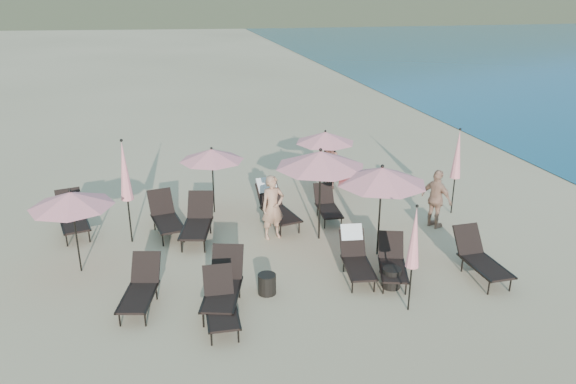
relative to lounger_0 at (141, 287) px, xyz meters
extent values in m
plane|color=#D6BA8C|center=(4.23, -0.41, -0.44)|extent=(800.00, 800.00, 0.00)
cube|color=black|center=(-0.07, -0.27, -0.09)|extent=(0.87, 1.29, 0.05)
cube|color=black|center=(0.12, 0.50, 0.20)|extent=(0.70, 0.58, 0.61)
cylinder|color=black|center=(-0.43, -0.68, -0.27)|extent=(0.04, 0.04, 0.33)
cylinder|color=black|center=(-0.19, 0.30, -0.27)|extent=(0.04, 0.04, 0.33)
cylinder|color=black|center=(0.07, -0.80, -0.27)|extent=(0.04, 0.04, 0.33)
cylinder|color=black|center=(0.31, 0.18, -0.27)|extent=(0.04, 0.04, 0.33)
cube|color=black|center=(-0.34, -0.15, -0.08)|extent=(0.35, 1.30, 0.04)
cube|color=black|center=(0.23, -0.29, -0.08)|extent=(0.35, 1.30, 0.04)
cube|color=black|center=(1.62, -0.66, -0.05)|extent=(1.03, 1.46, 0.06)
cube|color=black|center=(1.87, 0.20, 0.27)|extent=(0.80, 0.67, 0.68)
cylinder|color=black|center=(1.19, -1.10, -0.25)|extent=(0.04, 0.04, 0.37)
cylinder|color=black|center=(1.51, -0.02, -0.25)|extent=(0.04, 0.04, 0.37)
cylinder|color=black|center=(1.74, -1.26, -0.25)|extent=(0.04, 0.04, 0.37)
cylinder|color=black|center=(2.06, -0.18, -0.25)|extent=(0.04, 0.04, 0.37)
cube|color=black|center=(1.32, -0.51, -0.04)|extent=(0.46, 1.44, 0.04)
cube|color=black|center=(1.95, -0.70, -0.04)|extent=(0.46, 1.44, 0.04)
cube|color=black|center=(1.55, -1.27, -0.09)|extent=(0.65, 1.20, 0.05)
cube|color=black|center=(1.58, -0.47, 0.20)|extent=(0.63, 0.47, 0.61)
cylinder|color=black|center=(1.28, -1.75, -0.27)|extent=(0.04, 0.04, 0.34)
cylinder|color=black|center=(1.31, -0.73, -0.27)|extent=(0.04, 0.04, 0.34)
cylinder|color=black|center=(1.79, -1.77, -0.27)|extent=(0.04, 0.04, 0.34)
cylinder|color=black|center=(1.83, -0.75, -0.27)|extent=(0.04, 0.04, 0.34)
cube|color=black|center=(1.26, -1.21, -0.08)|extent=(0.09, 1.33, 0.04)
cube|color=black|center=(1.85, -1.23, -0.08)|extent=(0.09, 1.33, 0.04)
cube|color=black|center=(4.81, -0.13, -0.11)|extent=(0.74, 1.21, 0.05)
cube|color=black|center=(4.92, 0.63, 0.17)|extent=(0.64, 0.51, 0.59)
cylinder|color=black|center=(4.51, -0.57, -0.28)|extent=(0.03, 0.03, 0.32)
cylinder|color=black|center=(4.64, 0.40, -0.28)|extent=(0.03, 0.03, 0.32)
cylinder|color=black|center=(5.00, -0.63, -0.28)|extent=(0.03, 0.03, 0.32)
cylinder|color=black|center=(5.13, 0.34, -0.28)|extent=(0.03, 0.03, 0.32)
cube|color=black|center=(4.54, -0.05, -0.10)|extent=(0.21, 1.28, 0.04)
cube|color=black|center=(5.10, -0.12, -0.10)|extent=(0.21, 1.28, 0.04)
cube|color=silver|center=(4.94, 0.77, 0.40)|extent=(0.54, 0.33, 0.35)
cube|color=black|center=(5.54, -0.38, -0.11)|extent=(0.91, 1.25, 0.05)
cube|color=black|center=(5.78, 0.34, 0.17)|extent=(0.69, 0.59, 0.58)
cylinder|color=black|center=(5.16, -0.75, -0.28)|extent=(0.03, 0.03, 0.32)
cylinder|color=black|center=(5.46, 0.17, -0.28)|extent=(0.03, 0.03, 0.32)
cylinder|color=black|center=(5.62, -0.91, -0.28)|extent=(0.03, 0.03, 0.32)
cylinder|color=black|center=(5.93, 0.01, -0.28)|extent=(0.03, 0.03, 0.32)
cube|color=black|center=(5.29, -0.25, -0.10)|extent=(0.43, 1.22, 0.04)
cube|color=black|center=(5.82, -0.43, -0.10)|extent=(0.43, 1.22, 0.04)
cube|color=black|center=(7.65, -0.79, -0.07)|extent=(0.68, 1.27, 0.05)
cube|color=black|center=(7.63, 0.05, 0.24)|extent=(0.66, 0.49, 0.65)
cylinder|color=black|center=(7.39, -1.33, -0.26)|extent=(0.04, 0.04, 0.36)
cylinder|color=black|center=(7.37, -0.24, -0.26)|extent=(0.04, 0.04, 0.36)
cylinder|color=black|center=(7.94, -1.31, -0.26)|extent=(0.04, 0.04, 0.36)
cylinder|color=black|center=(7.91, -0.23, -0.26)|extent=(0.04, 0.04, 0.36)
cube|color=black|center=(7.34, -0.75, -0.06)|extent=(0.08, 1.42, 0.04)
cube|color=black|center=(7.97, -0.73, -0.06)|extent=(0.08, 1.42, 0.04)
cube|color=black|center=(-1.75, 3.97, -0.06)|extent=(0.94, 1.41, 0.05)
cube|color=black|center=(-1.94, 4.82, 0.26)|extent=(0.76, 0.62, 0.67)
cylinder|color=black|center=(-1.90, 3.38, -0.25)|extent=(0.04, 0.04, 0.37)
cylinder|color=black|center=(-2.14, 4.46, -0.25)|extent=(0.04, 0.04, 0.37)
cylinder|color=black|center=(-1.35, 3.50, -0.25)|extent=(0.04, 0.04, 0.37)
cylinder|color=black|center=(-1.60, 4.59, -0.25)|extent=(0.04, 0.04, 0.37)
cube|color=black|center=(-2.07, 3.95, -0.05)|extent=(0.36, 1.43, 0.04)
cube|color=black|center=(-1.44, 4.09, -0.05)|extent=(0.36, 1.43, 0.04)
cube|color=black|center=(0.70, 3.38, -0.07)|extent=(0.87, 1.37, 0.05)
cube|color=black|center=(0.55, 4.23, 0.25)|extent=(0.73, 0.59, 0.66)
cylinder|color=black|center=(0.52, 2.81, -0.26)|extent=(0.04, 0.04, 0.36)
cylinder|color=black|center=(0.33, 3.89, -0.26)|extent=(0.04, 0.04, 0.36)
cylinder|color=black|center=(1.07, 2.91, -0.26)|extent=(0.04, 0.04, 0.36)
cylinder|color=black|center=(0.87, 3.99, -0.26)|extent=(0.04, 0.04, 0.36)
cube|color=black|center=(0.38, 3.38, -0.06)|extent=(0.30, 1.42, 0.04)
cube|color=black|center=(1.00, 3.49, -0.06)|extent=(0.30, 1.42, 0.04)
cube|color=black|center=(1.39, 2.80, -0.05)|extent=(0.99, 1.46, 0.06)
cube|color=black|center=(1.60, 3.67, 0.28)|extent=(0.79, 0.66, 0.69)
cylinder|color=black|center=(0.97, 2.33, -0.25)|extent=(0.04, 0.04, 0.38)
cylinder|color=black|center=(1.25, 3.44, -0.25)|extent=(0.04, 0.04, 0.38)
cylinder|color=black|center=(1.53, 2.19, -0.25)|extent=(0.04, 0.04, 0.38)
cylinder|color=black|center=(1.81, 3.30, -0.25)|extent=(0.04, 0.04, 0.38)
cube|color=black|center=(1.07, 2.93, -0.04)|extent=(0.40, 1.47, 0.04)
cube|color=black|center=(1.72, 2.77, -0.04)|extent=(0.40, 1.47, 0.04)
cube|color=black|center=(3.78, 3.21, -0.06)|extent=(0.91, 1.40, 0.05)
cube|color=black|center=(3.60, 4.06, 0.25)|extent=(0.75, 0.61, 0.66)
cylinder|color=black|center=(3.61, 2.63, -0.26)|extent=(0.04, 0.04, 0.36)
cylinder|color=black|center=(3.39, 3.71, -0.26)|extent=(0.04, 0.04, 0.36)
cylinder|color=black|center=(4.16, 2.75, -0.26)|extent=(0.04, 0.04, 0.36)
cylinder|color=black|center=(3.93, 3.83, -0.26)|extent=(0.04, 0.04, 0.36)
cube|color=black|center=(3.45, 3.20, -0.05)|extent=(0.34, 1.43, 0.04)
cube|color=black|center=(4.08, 3.33, -0.05)|extent=(0.34, 1.43, 0.04)
cube|color=silver|center=(3.57, 4.21, 0.51)|extent=(0.63, 0.41, 0.40)
cube|color=black|center=(5.20, 3.32, -0.12)|extent=(0.64, 1.13, 0.05)
cube|color=black|center=(5.25, 4.05, 0.15)|extent=(0.59, 0.45, 0.56)
cylinder|color=black|center=(4.93, 2.88, -0.28)|extent=(0.03, 0.03, 0.31)
cylinder|color=black|center=(4.99, 3.81, -0.28)|extent=(0.03, 0.03, 0.31)
cylinder|color=black|center=(5.40, 2.85, -0.28)|extent=(0.03, 0.03, 0.31)
cylinder|color=black|center=(5.46, 3.78, -0.28)|extent=(0.03, 0.03, 0.31)
cube|color=black|center=(4.93, 3.38, -0.11)|extent=(0.12, 1.23, 0.04)
cube|color=black|center=(5.47, 3.34, -0.11)|extent=(0.12, 1.23, 0.04)
cylinder|color=black|center=(-1.42, 1.91, 0.52)|extent=(0.04, 0.04, 1.92)
cone|color=pink|center=(-1.42, 1.91, 1.39)|extent=(1.92, 1.92, 0.35)
sphere|color=black|center=(-1.42, 1.91, 1.59)|extent=(0.07, 0.07, 0.07)
cylinder|color=black|center=(4.59, 2.31, 0.73)|extent=(0.05, 0.05, 2.33)
cone|color=pink|center=(4.59, 2.31, 1.79)|extent=(2.33, 2.33, 0.42)
sphere|color=black|center=(4.59, 2.31, 2.03)|extent=(0.09, 0.09, 0.09)
cylinder|color=black|center=(5.76, 1.08, 0.67)|extent=(0.05, 0.05, 2.21)
cone|color=pink|center=(5.76, 1.08, 1.67)|extent=(2.21, 2.21, 0.40)
sphere|color=black|center=(5.76, 1.08, 1.90)|extent=(0.08, 0.08, 0.08)
cylinder|color=black|center=(2.08, 4.80, 0.50)|extent=(0.04, 0.04, 1.87)
cone|color=pink|center=(2.08, 4.80, 1.34)|extent=(1.87, 1.87, 0.34)
sphere|color=black|center=(2.08, 4.80, 1.54)|extent=(0.07, 0.07, 0.07)
cylinder|color=black|center=(5.79, 5.75, 0.52)|extent=(0.04, 0.04, 1.91)
cone|color=pink|center=(5.79, 5.75, 1.38)|extent=(1.91, 1.91, 0.35)
sphere|color=black|center=(5.79, 5.75, 1.58)|extent=(0.07, 0.07, 0.07)
cylinder|color=black|center=(5.42, -1.48, 0.07)|extent=(0.04, 0.04, 1.02)
cone|color=pink|center=(5.42, -1.48, 1.23)|extent=(0.28, 0.28, 1.30)
sphere|color=black|center=(5.42, -1.48, 1.91)|extent=(0.07, 0.07, 0.07)
cylinder|color=black|center=(8.92, 3.08, 0.12)|extent=(0.04, 0.04, 1.11)
cone|color=pink|center=(8.92, 3.08, 1.38)|extent=(0.30, 0.30, 1.41)
sphere|color=black|center=(8.92, 3.08, 2.11)|extent=(0.07, 0.07, 0.07)
cylinder|color=black|center=(-0.27, 3.27, 0.16)|extent=(0.04, 0.04, 1.20)
cone|color=pink|center=(-0.27, 3.27, 1.53)|extent=(0.33, 0.33, 1.53)
sphere|color=black|center=(-0.27, 3.27, 2.33)|extent=(0.08, 0.08, 0.08)
cylinder|color=black|center=(2.68, -0.13, -0.21)|extent=(0.41, 0.41, 0.46)
cylinder|color=black|center=(5.45, -0.52, -0.21)|extent=(0.42, 0.42, 0.46)
imported|color=#AD7B5E|center=(3.41, 2.66, 0.43)|extent=(0.70, 0.53, 1.74)
imported|color=#925B4B|center=(5.98, 5.98, 0.41)|extent=(0.76, 0.91, 1.69)
imported|color=tan|center=(7.95, 2.29, 0.40)|extent=(0.78, 1.06, 1.67)
camera|label=1|loc=(0.59, -10.74, 6.03)|focal=35.00mm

